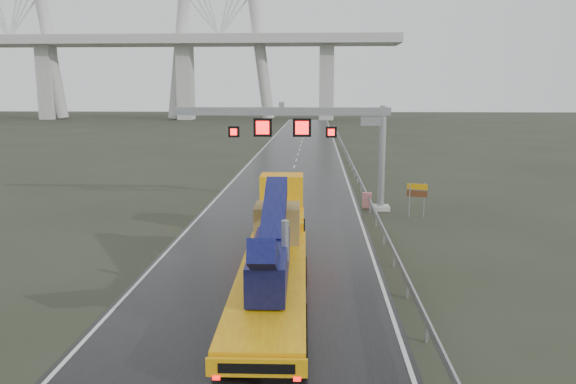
# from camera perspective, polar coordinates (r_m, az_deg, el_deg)

# --- Properties ---
(ground) EXTENTS (400.00, 400.00, 0.00)m
(ground) POSITION_cam_1_polar(r_m,az_deg,el_deg) (22.29, -3.55, -11.35)
(ground) COLOR #282B1E
(ground) RESTS_ON ground
(road) EXTENTS (11.00, 200.00, 0.02)m
(road) POSITION_cam_1_polar(r_m,az_deg,el_deg) (61.18, 0.64, 2.58)
(road) COLOR black
(road) RESTS_ON ground
(guardrail) EXTENTS (0.20, 140.00, 1.40)m
(guardrail) POSITION_cam_1_polar(r_m,az_deg,el_deg) (51.27, 7.03, 1.78)
(guardrail) COLOR gray
(guardrail) RESTS_ON ground
(sign_gantry) EXTENTS (14.90, 1.20, 7.42)m
(sign_gantry) POSITION_cam_1_polar(r_m,az_deg,el_deg) (38.66, 2.49, 6.42)
(sign_gantry) COLOR #B3B2AE
(sign_gantry) RESTS_ON ground
(heavy_haul_truck) EXTENTS (3.05, 18.28, 4.28)m
(heavy_haul_truck) POSITION_cam_1_polar(r_m,az_deg,el_deg) (25.58, -1.20, -4.56)
(heavy_haul_truck) COLOR yellow
(heavy_haul_truck) RESTS_ON ground
(exit_sign_pair) EXTENTS (1.27, 0.48, 2.26)m
(exit_sign_pair) POSITION_cam_1_polar(r_m,az_deg,el_deg) (37.61, 12.97, -0.13)
(exit_sign_pair) COLOR gray
(exit_sign_pair) RESTS_ON ground
(striped_barrier) EXTENTS (0.68, 0.40, 1.11)m
(striped_barrier) POSITION_cam_1_polar(r_m,az_deg,el_deg) (40.03, 8.02, -0.84)
(striped_barrier) COLOR red
(striped_barrier) RESTS_ON ground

